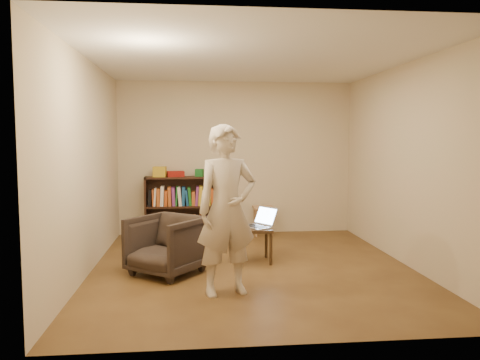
{
  "coord_description": "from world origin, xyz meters",
  "views": [
    {
      "loc": [
        -0.73,
        -5.77,
        1.63
      ],
      "look_at": [
        -0.12,
        0.35,
        1.09
      ],
      "focal_mm": 35.0,
      "sensor_mm": 36.0,
      "label": 1
    }
  ],
  "objects": [
    {
      "name": "box_white",
      "position": [
        -0.44,
        2.07,
        1.04
      ],
      "size": [
        0.12,
        0.12,
        0.08
      ],
      "primitive_type": "cube",
      "rotation": [
        0.0,
        0.0,
        0.22
      ],
      "color": "white",
      "rests_on": "bookshelf"
    },
    {
      "name": "red_cloth",
      "position": [
        -1.03,
        2.1,
        1.05
      ],
      "size": [
        0.3,
        0.24,
        0.09
      ],
      "primitive_type": "cube",
      "rotation": [
        0.0,
        0.0,
        0.14
      ],
      "color": "maroon",
      "rests_on": "bookshelf"
    },
    {
      "name": "bookshelf",
      "position": [
        -0.94,
        2.09,
        0.44
      ],
      "size": [
        1.2,
        0.3,
        1.0
      ],
      "color": "black",
      "rests_on": "floor"
    },
    {
      "name": "stool",
      "position": [
        0.44,
        2.01,
        0.39
      ],
      "size": [
        0.34,
        0.34,
        0.49
      ],
      "color": "#A97B52",
      "rests_on": "floor"
    },
    {
      "name": "floor",
      "position": [
        0.0,
        0.0,
        0.0
      ],
      "size": [
        4.5,
        4.5,
        0.0
      ],
      "primitive_type": "plane",
      "color": "#4C3118",
      "rests_on": "ground"
    },
    {
      "name": "laptop",
      "position": [
        0.14,
        0.33,
        0.52
      ],
      "size": [
        0.52,
        0.52,
        0.26
      ],
      "rotation": [
        0.0,
        0.0,
        -0.97
      ],
      "color": "#B6B5BA",
      "rests_on": "side_table"
    },
    {
      "name": "wall_left",
      "position": [
        -2.0,
        0.0,
        1.3
      ],
      "size": [
        0.0,
        4.5,
        4.5
      ],
      "primitive_type": "plane",
      "rotation": [
        1.57,
        0.0,
        1.57
      ],
      "color": "#C5BB95",
      "rests_on": "floor"
    },
    {
      "name": "box_green",
      "position": [
        -0.63,
        2.1,
        1.06
      ],
      "size": [
        0.15,
        0.15,
        0.12
      ],
      "primitive_type": "cube",
      "rotation": [
        0.0,
        0.0,
        -0.24
      ],
      "color": "#1C6925",
      "rests_on": "bookshelf"
    },
    {
      "name": "box_yellow",
      "position": [
        -1.29,
        2.08,
        1.09
      ],
      "size": [
        0.22,
        0.17,
        0.17
      ],
      "primitive_type": "cube",
      "rotation": [
        0.0,
        0.0,
        -0.1
      ],
      "color": "gold",
      "rests_on": "bookshelf"
    },
    {
      "name": "ceiling",
      "position": [
        0.0,
        0.0,
        2.6
      ],
      "size": [
        4.5,
        4.5,
        0.0
      ],
      "primitive_type": "plane",
      "color": "white",
      "rests_on": "wall_back"
    },
    {
      "name": "armchair",
      "position": [
        -1.06,
        -0.17,
        0.35
      ],
      "size": [
        1.08,
        1.08,
        0.71
      ],
      "primitive_type": "imported",
      "rotation": [
        0.0,
        0.0,
        -0.67
      ],
      "color": "#2C231D",
      "rests_on": "floor"
    },
    {
      "name": "wall_right",
      "position": [
        2.0,
        0.0,
        1.3
      ],
      "size": [
        0.0,
        4.5,
        4.5
      ],
      "primitive_type": "plane",
      "rotation": [
        1.57,
        0.0,
        -1.57
      ],
      "color": "#C5BB95",
      "rests_on": "floor"
    },
    {
      "name": "person",
      "position": [
        -0.39,
        -0.96,
        0.89
      ],
      "size": [
        0.74,
        0.59,
        1.78
      ],
      "primitive_type": "imported",
      "rotation": [
        0.0,
        0.0,
        0.28
      ],
      "color": "beige",
      "rests_on": "floor"
    },
    {
      "name": "wall_back",
      "position": [
        0.0,
        2.25,
        1.3
      ],
      "size": [
        4.0,
        0.0,
        4.0
      ],
      "primitive_type": "plane",
      "rotation": [
        1.57,
        0.0,
        0.0
      ],
      "color": "#C5BB95",
      "rests_on": "floor"
    },
    {
      "name": "side_table",
      "position": [
        0.06,
        0.29,
        0.38
      ],
      "size": [
        0.45,
        0.45,
        0.46
      ],
      "color": "black",
      "rests_on": "floor"
    }
  ]
}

